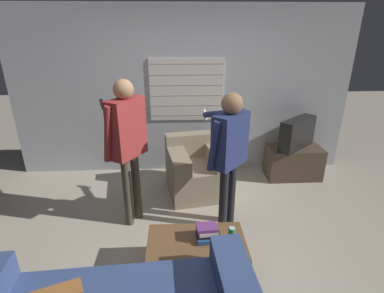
% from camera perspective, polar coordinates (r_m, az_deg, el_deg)
% --- Properties ---
extents(ground_plane, '(16.00, 16.00, 0.00)m').
position_cam_1_polar(ground_plane, '(3.40, -0.70, -19.26)').
color(ground_plane, '#B2A893').
extents(wall_back, '(5.20, 0.08, 2.55)m').
position_cam_1_polar(wall_back, '(4.68, -1.77, 10.13)').
color(wall_back, '#ADB2B7').
rests_on(wall_back, ground_plane).
extents(armchair_beige, '(0.93, 0.93, 0.80)m').
position_cam_1_polar(armchair_beige, '(4.28, 0.97, -4.41)').
color(armchair_beige, gray).
rests_on(armchair_beige, ground_plane).
extents(coffee_table, '(0.91, 0.55, 0.40)m').
position_cam_1_polar(coffee_table, '(2.93, 0.84, -18.21)').
color(coffee_table, brown).
rests_on(coffee_table, ground_plane).
extents(tv_stand, '(0.83, 0.45, 0.50)m').
position_cam_1_polar(tv_stand, '(4.97, 18.71, -2.84)').
color(tv_stand, '#4C3D2D').
rests_on(tv_stand, ground_plane).
extents(tv, '(0.68, 0.62, 0.46)m').
position_cam_1_polar(tv, '(4.80, 19.37, 2.38)').
color(tv, black).
rests_on(tv, tv_stand).
extents(person_left_standing, '(0.61, 0.81, 1.74)m').
position_cam_1_polar(person_left_standing, '(3.39, -12.36, 1.99)').
color(person_left_standing, '#4C4233').
rests_on(person_left_standing, ground_plane).
extents(person_right_standing, '(0.51, 0.82, 1.61)m').
position_cam_1_polar(person_right_standing, '(3.30, 7.09, 0.23)').
color(person_right_standing, black).
rests_on(person_right_standing, ground_plane).
extents(book_stack, '(0.21, 0.20, 0.14)m').
position_cam_1_polar(book_stack, '(2.89, 2.88, -16.09)').
color(book_stack, '#284C89').
rests_on(book_stack, coffee_table).
extents(soda_can, '(0.07, 0.07, 0.13)m').
position_cam_1_polar(soda_can, '(2.91, 7.57, -16.10)').
color(soda_can, '#238E47').
rests_on(soda_can, coffee_table).
extents(spare_remote, '(0.11, 0.13, 0.02)m').
position_cam_1_polar(spare_remote, '(2.96, 4.38, -16.51)').
color(spare_remote, black).
rests_on(spare_remote, coffee_table).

